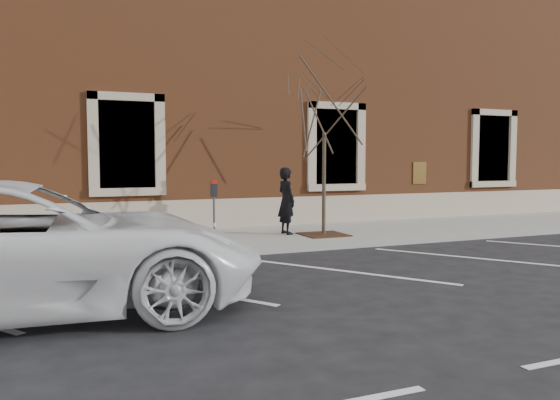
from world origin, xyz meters
name	(u,v)px	position (x,y,z in m)	size (l,w,h in m)	color
ground	(290,252)	(0.00, 0.00, 0.00)	(120.00, 120.00, 0.00)	#28282B
sidewalk_near	(262,238)	(0.00, 1.75, 0.07)	(40.00, 3.50, 0.15)	#B0B0A5
curb_near	(291,249)	(0.00, -0.05, 0.07)	(40.00, 0.12, 0.15)	#9E9E99
parking_stripes	(339,271)	(0.00, -2.20, 0.00)	(28.00, 4.40, 0.01)	silver
building_civic	(201,102)	(0.00, 7.74, 4.00)	(40.00, 8.62, 8.00)	brown
man	(286,201)	(0.62, 1.69, 0.99)	(0.61, 0.40, 1.67)	black
parking_meter	(214,201)	(-1.60, 0.41, 1.14)	(0.13, 0.10, 1.42)	#595B60
tree_grate	(324,234)	(1.41, 1.16, 0.16)	(1.06, 1.06, 0.03)	#432415
sapling	(324,104)	(1.41, 1.16, 3.37)	(2.76, 2.76, 4.60)	#4F3B30
white_truck	(20,248)	(-5.17, -3.06, 0.87)	(2.90, 6.30, 1.75)	white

